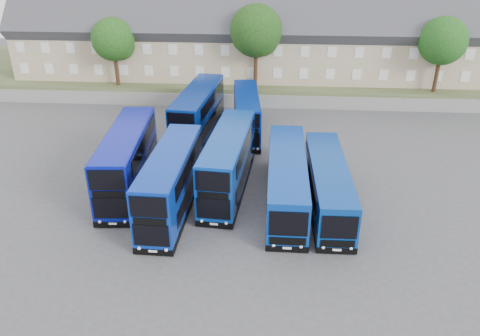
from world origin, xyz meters
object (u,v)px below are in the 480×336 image
object	(u,v)px
tree_mid	(257,33)
tree_east	(444,43)
dd_front_mid	(171,183)
tree_far	(477,28)
coach_east_a	(287,181)
tree_west	(115,41)
dd_front_left	(128,161)

from	to	relation	value
tree_mid	tree_east	size ratio (longest dim) A/B	1.12
dd_front_mid	tree_mid	world-z (taller)	tree_mid
dd_front_mid	tree_far	world-z (taller)	tree_far
dd_front_mid	tree_far	bearing A→B (deg)	46.18
tree_east	coach_east_a	bearing A→B (deg)	-127.68
tree_mid	tree_west	bearing A→B (deg)	-178.21
dd_front_mid	tree_far	size ratio (longest dim) A/B	1.29
dd_front_left	tree_mid	size ratio (longest dim) A/B	1.28
dd_front_left	tree_far	size ratio (longest dim) A/B	1.36
tree_east	tree_far	world-z (taller)	tree_far
dd_front_mid	tree_far	distance (m)	44.00
dd_front_left	tree_east	xyz separation A→B (m)	(29.05, 20.64, 5.12)
tree_far	tree_mid	bearing A→B (deg)	-165.96
dd_front_mid	coach_east_a	xyz separation A→B (m)	(8.14, 1.77, -0.45)
dd_front_left	tree_west	bearing A→B (deg)	104.27
dd_front_left	tree_far	distance (m)	44.97
tree_west	coach_east_a	bearing A→B (deg)	-48.93
dd_front_left	tree_far	bearing A→B (deg)	33.93
tree_far	tree_west	bearing A→B (deg)	-170.54
tree_east	tree_far	distance (m)	9.23
tree_far	dd_front_mid	bearing A→B (deg)	-135.36
dd_front_mid	tree_west	xyz separation A→B (m)	(-10.94, 23.67, 4.88)
dd_front_left	tree_west	xyz separation A→B (m)	(-6.95, 20.64, 4.78)
dd_front_left	coach_east_a	world-z (taller)	dd_front_left
tree_far	coach_east_a	bearing A→B (deg)	-128.41
coach_east_a	tree_mid	size ratio (longest dim) A/B	1.40
tree_west	tree_far	bearing A→B (deg)	9.46
dd_front_mid	tree_east	size ratio (longest dim) A/B	1.37
coach_east_a	tree_mid	world-z (taller)	tree_mid
dd_front_mid	tree_west	world-z (taller)	tree_west
dd_front_mid	coach_east_a	world-z (taller)	dd_front_mid
dd_front_mid	dd_front_left	bearing A→B (deg)	144.35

